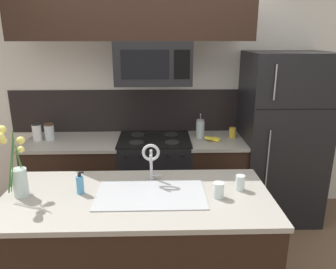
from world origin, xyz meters
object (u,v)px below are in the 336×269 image
object	(u,v)px
storage_jar_tall	(37,132)
coffee_tin	(232,133)
drinking_glass	(218,190)
stove_range	(155,178)
microwave	(153,63)
dish_soap_bottle	(80,184)
spare_glass	(240,183)
refrigerator	(280,138)
banana_bunch	(213,139)
sink_faucet	(151,157)
storage_jar_medium	(49,132)
french_press	(200,129)
flower_vase	(17,173)

from	to	relation	value
storage_jar_tall	coffee_tin	size ratio (longest dim) A/B	1.69
drinking_glass	stove_range	bearing A→B (deg)	109.19
microwave	dish_soap_bottle	bearing A→B (deg)	-113.08
dish_soap_bottle	spare_glass	xyz separation A→B (m)	(1.13, 0.02, -0.01)
refrigerator	banana_bunch	distance (m)	0.75
drinking_glass	spare_glass	xyz separation A→B (m)	(0.18, 0.11, 0.00)
banana_bunch	coffee_tin	size ratio (longest dim) A/B	1.73
stove_range	sink_faucet	distance (m)	1.22
drinking_glass	storage_jar_medium	bearing A→B (deg)	139.65
banana_bunch	french_press	distance (m)	0.19
microwave	storage_jar_tall	bearing A→B (deg)	178.11
coffee_tin	dish_soap_bottle	world-z (taller)	dish_soap_bottle
sink_faucet	dish_soap_bottle	bearing A→B (deg)	-160.31
refrigerator	flower_vase	xyz separation A→B (m)	(-2.28, -1.26, 0.18)
coffee_tin	sink_faucet	xyz separation A→B (m)	(-0.86, -1.08, 0.14)
storage_jar_tall	french_press	size ratio (longest dim) A/B	0.70
storage_jar_tall	storage_jar_medium	world-z (taller)	storage_jar_tall
stove_range	dish_soap_bottle	distance (m)	1.41
stove_range	storage_jar_tall	distance (m)	1.35
microwave	french_press	xyz separation A→B (m)	(0.49, 0.08, -0.70)
drinking_glass	dish_soap_bottle	bearing A→B (deg)	174.73
banana_bunch	drinking_glass	size ratio (longest dim) A/B	1.74
french_press	drinking_glass	bearing A→B (deg)	-91.75
stove_range	drinking_glass	world-z (taller)	drinking_glass
coffee_tin	dish_soap_bottle	bearing A→B (deg)	-136.99
microwave	refrigerator	world-z (taller)	microwave
stove_range	microwave	world-z (taller)	microwave
banana_bunch	dish_soap_bottle	distance (m)	1.60
microwave	sink_faucet	distance (m)	1.18
storage_jar_medium	banana_bunch	xyz separation A→B (m)	(1.72, -0.09, -0.07)
storage_jar_medium	microwave	bearing A→B (deg)	-2.34
microwave	flower_vase	size ratio (longest dim) A/B	1.48
dish_soap_bottle	flower_vase	world-z (taller)	flower_vase
spare_glass	stove_range	bearing A→B (deg)	117.81
microwave	storage_jar_medium	distance (m)	1.31
storage_jar_medium	spare_glass	world-z (taller)	storage_jar_medium
microwave	refrigerator	size ratio (longest dim) A/B	0.41
stove_range	dish_soap_bottle	size ratio (longest dim) A/B	5.64
stove_range	coffee_tin	bearing A→B (deg)	3.40
stove_range	spare_glass	size ratio (longest dim) A/B	8.35
storage_jar_tall	banana_bunch	world-z (taller)	storage_jar_tall
dish_soap_bottle	spare_glass	world-z (taller)	dish_soap_bottle
coffee_tin	storage_jar_medium	bearing A→B (deg)	-179.24
storage_jar_medium	coffee_tin	bearing A→B (deg)	0.76
drinking_glass	microwave	bearing A→B (deg)	109.48
storage_jar_tall	storage_jar_medium	distance (m)	0.13
refrigerator	storage_jar_tall	distance (m)	2.59
refrigerator	sink_faucet	distance (m)	1.74
refrigerator	dish_soap_bottle	distance (m)	2.24
storage_jar_tall	dish_soap_bottle	xyz separation A→B (m)	(0.73, -1.23, -0.02)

